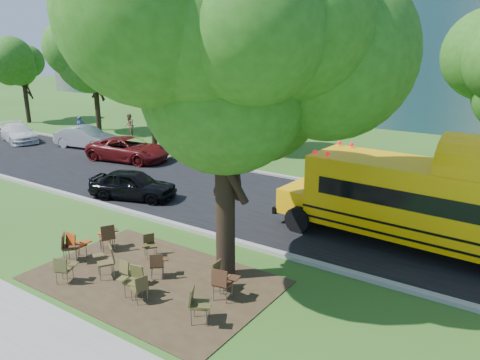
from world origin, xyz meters
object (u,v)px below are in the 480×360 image
Objects in this scene: chair_5 at (134,278)px; black_car at (133,185)px; chair_6 at (141,286)px; chair_7 at (197,302)px; chair_8 at (108,235)px; bg_car_white at (18,133)px; chair_2 at (64,267)px; chair_4 at (128,270)px; school_bus at (472,211)px; main_tree at (224,86)px; chair_3 at (107,258)px; chair_1 at (68,245)px; chair_9 at (106,236)px; pedestrian_a at (81,128)px; chair_10 at (149,243)px; chair_13 at (223,281)px; bg_car_red at (129,149)px; chair_0 at (76,243)px; chair_11 at (158,263)px; pedestrian_b at (129,126)px; chair_12 at (219,274)px.

black_car reaches higher than chair_5.
chair_5 reaches higher than chair_6.
chair_7 is 1.01× the size of chair_8.
chair_2 is at bearing -100.71° from bg_car_white.
chair_7 is at bearing -4.94° from chair_4.
chair_6 is at bearing -128.47° from school_bus.
chair_7 is (0.85, -2.36, -4.95)m from main_tree.
chair_1 is at bearing 32.78° from chair_3.
pedestrian_a reaches higher than chair_9.
main_tree reaches higher than chair_5.
chair_10 is 3.64m from chair_13.
chair_10 is 13.37m from bg_car_red.
chair_13 is (-0.10, 1.19, -0.00)m from chair_7.
chair_3 is (0.69, 0.98, 0.08)m from chair_2.
chair_9 is at bearing -147.20° from school_bus.
school_bus reaches higher than bg_car_white.
main_tree is at bearing 112.75° from chair_13.
chair_7 is 10.31m from black_car.
main_tree is 5.55m from chair_7.
chair_1 is at bearing -121.83° from chair_0.
chair_5 is at bearing -160.74° from chair_3.
chair_3 reaches higher than chair_11.
school_bus is at bearing -101.43° from black_car.
pedestrian_a is at bearing 107.28° from chair_11.
bg_car_red reaches higher than black_car.
school_bus is at bearing 41.96° from chair_13.
chair_9 is at bearing -96.35° from bg_car_white.
pedestrian_b is (-5.37, 5.08, 0.17)m from bg_car_red.
chair_12 is 23.52m from pedestrian_b.
bg_car_white is 4.16m from pedestrian_a.
bg_car_white reaches higher than chair_11.
chair_6 is 0.83× the size of chair_8.
pedestrian_a is at bearing 143.05° from chair_0.
bg_car_red reaches higher than chair_11.
school_bus is at bearing 24.83° from pedestrian_b.
main_tree is at bearing 67.18° from chair_1.
chair_3 is 1.25× the size of chair_10.
chair_3 is 2.05m from chair_9.
chair_3 is 1.00× the size of chair_7.
chair_0 is 21.32m from bg_car_white.
chair_4 is at bearing -173.04° from chair_13.
chair_6 is at bearing -165.04° from chair_9.
chair_4 is 0.47× the size of pedestrian_b.
chair_3 is 22.27m from pedestrian_a.
chair_10 is at bearing 119.08° from chair_4.
pedestrian_b is (-18.36, 13.40, -4.69)m from main_tree.
chair_11 is at bearing -139.56° from bg_car_red.
chair_2 is at bearing 117.98° from chair_6.
black_car is at bearing 64.20° from chair_6.
chair_3 is 0.19× the size of bg_car_red.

